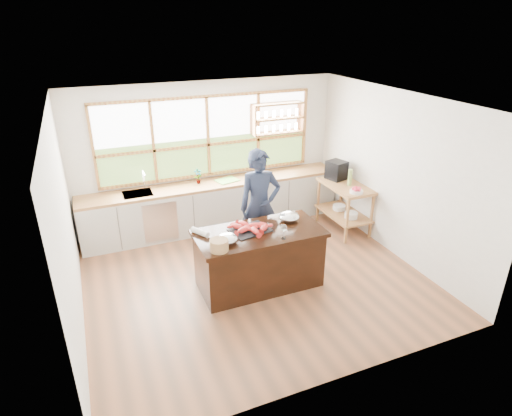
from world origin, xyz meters
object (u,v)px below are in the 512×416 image
wicker_basket (219,245)px  island (259,258)px  espresso_machine (336,170)px  cook (260,206)px

wicker_basket → island: bearing=23.1°
espresso_machine → wicker_basket: bearing=-165.3°
cook → espresso_machine: 1.99m
island → cook: 0.95m
espresso_machine → wicker_basket: 3.37m
cook → wicker_basket: bearing=-127.4°
cook → wicker_basket: 1.47m
espresso_machine → wicker_basket: espresso_machine is taller
island → espresso_machine: size_ratio=5.31×
island → wicker_basket: size_ratio=7.47×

